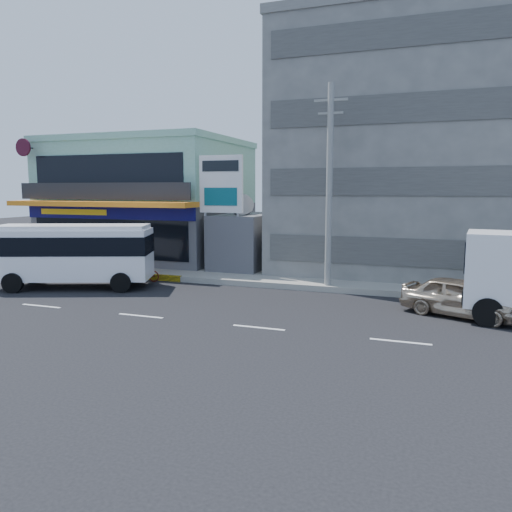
{
  "coord_description": "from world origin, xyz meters",
  "views": [
    {
      "loc": [
        10.91,
        -16.69,
        5.04
      ],
      "look_at": [
        3.78,
        3.09,
        2.2
      ],
      "focal_mm": 35.0,
      "sensor_mm": 36.0,
      "label": 1
    }
  ],
  "objects_px": {
    "billboard": "(221,191)",
    "minibus": "(74,251)",
    "shop_building": "(151,204)",
    "motorcycle_rider": "(144,267)",
    "sedan": "(461,297)",
    "utility_pole_near": "(329,186)",
    "satellite_dish": "(241,214)",
    "concrete_building": "(422,155)"
  },
  "relations": [
    {
      "from": "minibus",
      "to": "sedan",
      "type": "height_order",
      "value": "minibus"
    },
    {
      "from": "minibus",
      "to": "motorcycle_rider",
      "type": "height_order",
      "value": "minibus"
    },
    {
      "from": "shop_building",
      "to": "motorcycle_rider",
      "type": "height_order",
      "value": "shop_building"
    },
    {
      "from": "concrete_building",
      "to": "satellite_dish",
      "type": "xyz_separation_m",
      "value": [
        -10.0,
        -4.0,
        -3.42
      ]
    },
    {
      "from": "billboard",
      "to": "utility_pole_near",
      "type": "relative_size",
      "value": 0.69
    },
    {
      "from": "satellite_dish",
      "to": "billboard",
      "type": "distance_m",
      "value": 2.31
    },
    {
      "from": "minibus",
      "to": "satellite_dish",
      "type": "bearing_deg",
      "value": 48.67
    },
    {
      "from": "billboard",
      "to": "minibus",
      "type": "bearing_deg",
      "value": -137.21
    },
    {
      "from": "sedan",
      "to": "satellite_dish",
      "type": "bearing_deg",
      "value": 82.64
    },
    {
      "from": "shop_building",
      "to": "concrete_building",
      "type": "distance_m",
      "value": 18.28
    },
    {
      "from": "shop_building",
      "to": "minibus",
      "type": "height_order",
      "value": "shop_building"
    },
    {
      "from": "utility_pole_near",
      "to": "sedan",
      "type": "relative_size",
      "value": 2.18
    },
    {
      "from": "billboard",
      "to": "minibus",
      "type": "relative_size",
      "value": 0.85
    },
    {
      "from": "billboard",
      "to": "sedan",
      "type": "height_order",
      "value": "billboard"
    },
    {
      "from": "sedan",
      "to": "utility_pole_near",
      "type": "bearing_deg",
      "value": 84.26
    },
    {
      "from": "utility_pole_near",
      "to": "minibus",
      "type": "xyz_separation_m",
      "value": [
        -12.32,
        -3.59,
        -3.22
      ]
    },
    {
      "from": "shop_building",
      "to": "utility_pole_near",
      "type": "bearing_deg",
      "value": -25.06
    },
    {
      "from": "concrete_building",
      "to": "billboard",
      "type": "bearing_deg",
      "value": -151.08
    },
    {
      "from": "satellite_dish",
      "to": "billboard",
      "type": "relative_size",
      "value": 0.22
    },
    {
      "from": "billboard",
      "to": "motorcycle_rider",
      "type": "distance_m",
      "value": 6.04
    },
    {
      "from": "billboard",
      "to": "utility_pole_near",
      "type": "xyz_separation_m",
      "value": [
        6.5,
        -1.8,
        0.22
      ]
    },
    {
      "from": "utility_pole_near",
      "to": "concrete_building",
      "type": "bearing_deg",
      "value": 62.24
    },
    {
      "from": "motorcycle_rider",
      "to": "billboard",
      "type": "bearing_deg",
      "value": 36.95
    },
    {
      "from": "satellite_dish",
      "to": "utility_pole_near",
      "type": "height_order",
      "value": "utility_pole_near"
    },
    {
      "from": "billboard",
      "to": "motorcycle_rider",
      "type": "bearing_deg",
      "value": -143.05
    },
    {
      "from": "utility_pole_near",
      "to": "minibus",
      "type": "distance_m",
      "value": 13.24
    },
    {
      "from": "concrete_building",
      "to": "billboard",
      "type": "distance_m",
      "value": 12.17
    },
    {
      "from": "minibus",
      "to": "concrete_building",
      "type": "bearing_deg",
      "value": 34.43
    },
    {
      "from": "utility_pole_near",
      "to": "motorcycle_rider",
      "type": "bearing_deg",
      "value": -175.24
    },
    {
      "from": "shop_building",
      "to": "sedan",
      "type": "relative_size",
      "value": 2.71
    },
    {
      "from": "minibus",
      "to": "utility_pole_near",
      "type": "bearing_deg",
      "value": 16.24
    },
    {
      "from": "sedan",
      "to": "minibus",
      "type": "bearing_deg",
      "value": 113.38
    },
    {
      "from": "shop_building",
      "to": "motorcycle_rider",
      "type": "distance_m",
      "value": 8.99
    },
    {
      "from": "shop_building",
      "to": "concrete_building",
      "type": "height_order",
      "value": "concrete_building"
    },
    {
      "from": "shop_building",
      "to": "concrete_building",
      "type": "bearing_deg",
      "value": 3.35
    },
    {
      "from": "satellite_dish",
      "to": "utility_pole_near",
      "type": "distance_m",
      "value": 7.17
    },
    {
      "from": "shop_building",
      "to": "minibus",
      "type": "bearing_deg",
      "value": -80.61
    },
    {
      "from": "concrete_building",
      "to": "motorcycle_rider",
      "type": "height_order",
      "value": "concrete_building"
    },
    {
      "from": "concrete_building",
      "to": "satellite_dish",
      "type": "height_order",
      "value": "concrete_building"
    },
    {
      "from": "sedan",
      "to": "shop_building",
      "type": "bearing_deg",
      "value": 86.14
    },
    {
      "from": "minibus",
      "to": "motorcycle_rider",
      "type": "xyz_separation_m",
      "value": [
        2.32,
        2.76,
        -1.15
      ]
    },
    {
      "from": "utility_pole_near",
      "to": "shop_building",
      "type": "bearing_deg",
      "value": 154.94
    }
  ]
}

